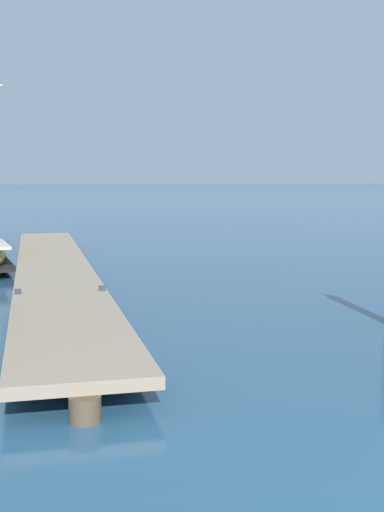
# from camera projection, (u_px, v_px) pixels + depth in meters

# --- Properties ---
(floating_dock) EXTENTS (3.14, 19.73, 0.53)m
(floating_dock) POSITION_uv_depth(u_px,v_px,m) (54.00, 269.00, 16.66)
(floating_dock) COLOR gray
(floating_dock) RESTS_ON ground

